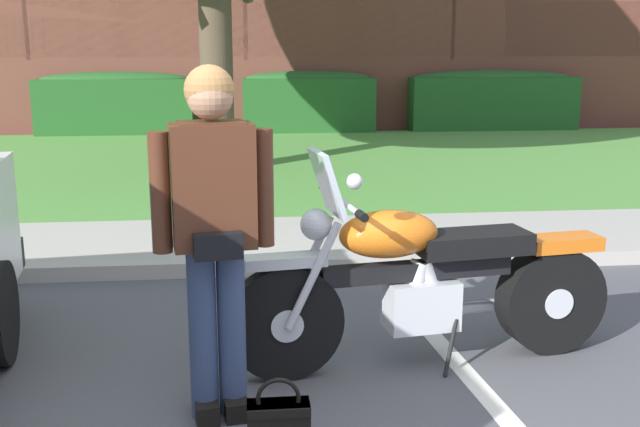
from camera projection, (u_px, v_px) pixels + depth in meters
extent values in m
cube|color=#ADA89E|center=(298.00, 264.00, 6.06)|extent=(60.00, 0.20, 0.12)
cube|color=#ADA89E|center=(291.00, 240.00, 6.89)|extent=(60.00, 1.50, 0.08)
cube|color=#518E3D|center=(272.00, 163.00, 11.24)|extent=(60.00, 7.47, 0.06)
cylinder|color=black|center=(285.00, 323.00, 4.09)|extent=(0.65, 0.19, 0.64)
cylinder|color=silver|center=(285.00, 323.00, 4.09)|extent=(0.19, 0.14, 0.18)
cylinder|color=black|center=(551.00, 299.00, 4.47)|extent=(0.66, 0.27, 0.64)
cylinder|color=silver|center=(551.00, 299.00, 4.47)|extent=(0.21, 0.22, 0.18)
cube|color=silver|center=(285.00, 261.00, 4.01)|extent=(0.46, 0.20, 0.06)
cube|color=orange|center=(562.00, 243.00, 4.41)|extent=(0.46, 0.26, 0.08)
cylinder|color=silver|center=(313.00, 276.00, 3.98)|extent=(0.31, 0.09, 0.58)
cylinder|color=silver|center=(306.00, 268.00, 4.13)|extent=(0.31, 0.09, 0.58)
sphere|color=silver|center=(316.00, 225.00, 4.01)|extent=(0.17, 0.17, 0.17)
cylinder|color=silver|center=(342.00, 201.00, 4.02)|extent=(0.14, 0.72, 0.03)
cylinder|color=black|center=(362.00, 216.00, 3.68)|extent=(0.06, 0.11, 0.04)
cylinder|color=black|center=(325.00, 189.00, 4.36)|extent=(0.06, 0.11, 0.04)
sphere|color=silver|center=(355.00, 182.00, 3.69)|extent=(0.08, 0.08, 0.08)
sphere|color=silver|center=(324.00, 163.00, 4.26)|extent=(0.08, 0.08, 0.08)
cube|color=#B2BCC6|center=(327.00, 183.00, 3.97)|extent=(0.19, 0.38, 0.35)
cube|color=black|center=(417.00, 270.00, 4.21)|extent=(1.10, 0.26, 0.10)
ellipsoid|color=orange|center=(389.00, 234.00, 4.12)|extent=(0.60, 0.40, 0.26)
cube|color=black|center=(472.00, 242.00, 4.26)|extent=(0.67, 0.37, 0.12)
cube|color=silver|center=(421.00, 304.00, 4.26)|extent=(0.43, 0.30, 0.28)
cylinder|color=silver|center=(416.00, 277.00, 4.22)|extent=(0.19, 0.14, 0.21)
cylinder|color=silver|center=(427.00, 276.00, 4.24)|extent=(0.19, 0.14, 0.21)
cylinder|color=silver|center=(470.00, 307.00, 4.51)|extent=(0.61, 0.17, 0.08)
cylinder|color=silver|center=(500.00, 304.00, 4.56)|extent=(0.61, 0.17, 0.08)
cylinder|color=black|center=(451.00, 348.00, 4.19)|extent=(0.11, 0.13, 0.30)
cube|color=black|center=(234.00, 404.00, 3.75)|extent=(0.15, 0.25, 0.10)
cube|color=black|center=(206.00, 408.00, 3.71)|extent=(0.15, 0.25, 0.10)
cylinder|color=navy|center=(232.00, 331.00, 3.68)|extent=(0.14, 0.14, 0.86)
cylinder|color=navy|center=(203.00, 333.00, 3.65)|extent=(0.14, 0.14, 0.86)
cube|color=#4C2819|center=(213.00, 186.00, 3.51)|extent=(0.41, 0.28, 0.58)
cube|color=#4C2819|center=(211.00, 128.00, 3.45)|extent=(0.33, 0.24, 0.06)
sphere|color=#A87A5B|center=(210.00, 97.00, 3.41)|extent=(0.21, 0.21, 0.21)
sphere|color=olive|center=(209.00, 90.00, 3.42)|extent=(0.23, 0.23, 0.23)
cube|color=black|center=(218.00, 245.00, 3.44)|extent=(0.23, 0.13, 0.12)
cylinder|color=#4C2819|center=(264.00, 188.00, 3.57)|extent=(0.09, 0.09, 0.56)
cylinder|color=#4C2819|center=(160.00, 193.00, 3.45)|extent=(0.09, 0.09, 0.56)
cube|color=black|center=(279.00, 427.00, 3.38)|extent=(0.28, 0.12, 0.24)
cube|color=black|center=(279.00, 408.00, 3.36)|extent=(0.28, 0.13, 0.04)
torus|color=black|center=(278.00, 399.00, 3.35)|extent=(0.20, 0.02, 0.20)
cylinder|color=#4C3D2D|center=(217.00, 66.00, 10.14)|extent=(0.44, 0.44, 2.95)
cube|color=#235623|center=(116.00, 108.00, 14.64)|extent=(2.96, 0.90, 1.10)
ellipsoid|color=#235623|center=(115.00, 79.00, 14.52)|extent=(2.81, 0.84, 0.28)
cube|color=#235623|center=(308.00, 106.00, 15.01)|extent=(2.58, 0.90, 1.10)
ellipsoid|color=#235623|center=(308.00, 78.00, 14.89)|extent=(2.45, 0.84, 0.28)
cube|color=#235623|center=(491.00, 104.00, 15.38)|extent=(3.39, 0.90, 1.10)
ellipsoid|color=#235623|center=(492.00, 77.00, 15.26)|extent=(3.22, 0.84, 0.28)
cube|color=brown|center=(244.00, 39.00, 19.71)|extent=(24.33, 10.24, 3.73)
cube|color=#1E282D|center=(246.00, 28.00, 14.73)|extent=(20.68, 0.06, 1.10)
cube|color=brown|center=(26.00, 28.00, 14.31)|extent=(0.08, 0.04, 1.20)
cube|color=brown|center=(246.00, 28.00, 14.72)|extent=(0.08, 0.04, 1.20)
cube|color=brown|center=(453.00, 29.00, 15.13)|extent=(0.08, 0.04, 1.20)
cube|color=#473323|center=(486.00, 79.00, 15.45)|extent=(1.00, 0.08, 2.10)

